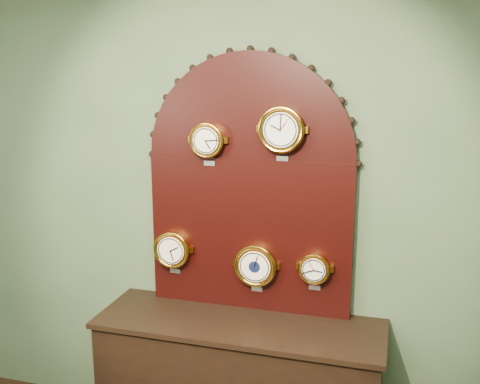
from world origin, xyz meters
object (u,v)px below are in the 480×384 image
(hygrometer, at_px, (173,249))
(display_board, at_px, (250,177))
(roman_clock, at_px, (207,140))
(arabic_clock, at_px, (282,130))
(tide_clock, at_px, (314,268))
(barometer, at_px, (256,265))

(hygrometer, bearing_deg, display_board, 8.21)
(roman_clock, relative_size, arabic_clock, 0.83)
(tide_clock, bearing_deg, arabic_clock, -179.43)
(hygrometer, distance_m, barometer, 0.52)
(roman_clock, xyz_separation_m, arabic_clock, (0.43, -0.00, 0.07))
(arabic_clock, distance_m, tide_clock, 0.80)
(display_board, height_order, roman_clock, display_board)
(roman_clock, height_order, barometer, roman_clock)
(roman_clock, relative_size, barometer, 0.85)
(hygrometer, height_order, tide_clock, hygrometer)
(arabic_clock, bearing_deg, barometer, 179.98)
(hygrometer, distance_m, tide_clock, 0.86)
(arabic_clock, bearing_deg, tide_clock, 0.57)
(arabic_clock, relative_size, hygrometer, 1.11)
(display_board, height_order, barometer, display_board)
(arabic_clock, distance_m, barometer, 0.80)
(roman_clock, relative_size, tide_clock, 1.09)
(barometer, bearing_deg, tide_clock, 0.32)
(roman_clock, xyz_separation_m, barometer, (0.29, -0.00, -0.72))
(roman_clock, distance_m, barometer, 0.77)
(barometer, xyz_separation_m, tide_clock, (0.34, 0.00, 0.02))
(arabic_clock, height_order, barometer, arabic_clock)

